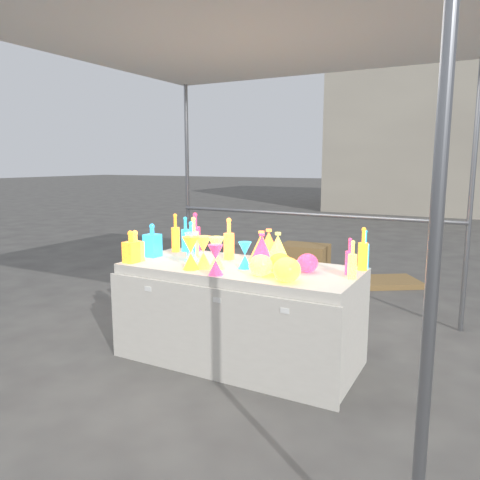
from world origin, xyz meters
The scene contains 32 objects.
ground centered at (0.00, 0.00, 0.00)m, with size 80.00×80.00×0.00m, color #65625D.
canopy_tent centered at (0.00, 0.01, 2.38)m, with size 3.15×3.15×2.46m.
display_table centered at (0.00, -0.01, 0.37)m, with size 1.84×0.83×0.75m.
cardboard_box_closed centered at (-0.48, 2.73, 0.22)m, with size 0.62×0.45×0.45m, color olive.
cardboard_box_flat centered at (0.57, 2.87, 0.03)m, with size 0.79×0.56×0.07m, color olive.
bottle_1 centered at (-0.71, 0.30, 0.90)m, with size 0.07×0.07×0.31m, color #19891E, non-canonical shape.
bottle_2 centered at (-0.77, 0.24, 0.92)m, with size 0.07×0.07×0.34m, color gold, non-canonical shape.
bottle_3 centered at (-0.64, 0.35, 0.92)m, with size 0.09×0.09×0.34m, color #203FBE, non-canonical shape.
bottle_4 centered at (-0.50, 0.12, 0.92)m, with size 0.08×0.08×0.34m, color #126B75, non-canonical shape.
bottle_6 centered at (-0.20, 0.18, 0.92)m, with size 0.09×0.09×0.34m, color red, non-canonical shape.
bottle_7 centered at (-0.48, 0.06, 0.90)m, with size 0.07×0.07×0.31m, color #19891E, non-canonical shape.
decanter_0 centered at (-0.81, -0.24, 0.88)m, with size 0.10×0.10×0.25m, color red, non-canonical shape.
decanter_1 centered at (-0.81, -0.30, 0.88)m, with size 0.10×0.10×0.26m, color gold, non-canonical shape.
decanter_2 centered at (-0.81, -0.03, 0.89)m, with size 0.12×0.12×0.28m, color #19891E, non-canonical shape.
hourglass_0 centered at (-0.26, -0.27, 0.87)m, with size 0.12×0.12×0.24m, color gold, non-canonical shape.
hourglass_1 centered at (-0.01, -0.34, 0.86)m, with size 0.11×0.11×0.22m, color #203FBE, non-canonical shape.
hourglass_2 centered at (-0.11, -0.17, 0.87)m, with size 0.12×0.12×0.24m, color #126B75, non-canonical shape.
hourglass_3 centered at (-0.43, -0.03, 0.86)m, with size 0.11×0.11×0.23m, color #B52465, non-canonical shape.
hourglass_4 centered at (-0.21, -0.19, 0.87)m, with size 0.12×0.12×0.24m, color red, non-canonical shape.
hourglass_5 centered at (0.07, -0.06, 0.85)m, with size 0.10×0.10×0.20m, color #19891E, non-canonical shape.
globe_0 centered at (0.50, -0.29, 0.82)m, with size 0.19×0.19×0.15m, color red, non-canonical shape.
globe_1 centered at (0.28, -0.22, 0.82)m, with size 0.17×0.17×0.13m, color #126B75, non-canonical shape.
globe_2 centered at (0.38, -0.11, 0.82)m, with size 0.17×0.17×0.14m, color gold, non-canonical shape.
globe_3 centered at (0.53, 0.04, 0.81)m, with size 0.15×0.15×0.12m, color #203FBE, non-canonical shape.
lampshade_0 centered at (0.11, 0.28, 0.88)m, with size 0.22×0.22×0.26m, color #FFF435, non-canonical shape.
lampshade_1 centered at (0.09, 0.18, 0.88)m, with size 0.21×0.21×0.25m, color #FFF435, non-canonical shape.
lampshade_2 centered at (0.11, 0.15, 0.87)m, with size 0.20×0.20×0.24m, color #203FBE, non-canonical shape.
lampshade_3 centered at (0.22, 0.21, 0.87)m, with size 0.21×0.21×0.25m, color #126B75, non-canonical shape.
bottle_8 centered at (0.86, 0.35, 0.90)m, with size 0.07×0.07×0.29m, color #19891E, non-canonical shape.
bottle_9 centered at (0.86, 0.30, 0.91)m, with size 0.07×0.07×0.32m, color gold, non-canonical shape.
bottle_10 centered at (0.81, 0.11, 0.88)m, with size 0.06×0.06×0.26m, color #203FBE, non-canonical shape.
bottle_11 centered at (0.86, 0.01, 0.88)m, with size 0.06×0.06×0.26m, color #126B75, non-canonical shape.
Camera 1 is at (1.64, -3.08, 1.53)m, focal length 35.00 mm.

